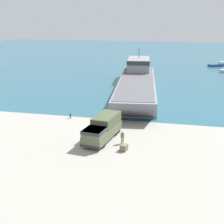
# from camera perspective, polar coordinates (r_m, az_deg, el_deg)

# --- Properties ---
(ground_plane) EXTENTS (240.00, 240.00, 0.00)m
(ground_plane) POSITION_cam_1_polar(r_m,az_deg,el_deg) (43.99, -3.19, -3.77)
(ground_plane) COLOR #9E998E
(water_surface) EXTENTS (240.00, 180.00, 0.01)m
(water_surface) POSITION_cam_1_polar(r_m,az_deg,el_deg) (137.30, 8.31, 10.09)
(water_surface) COLOR #285B70
(water_surface) RESTS_ON ground_plane
(landing_craft) EXTENTS (12.50, 43.78, 7.99)m
(landing_craft) POSITION_cam_1_polar(r_m,az_deg,el_deg) (72.22, 4.65, 5.95)
(landing_craft) COLOR gray
(landing_craft) RESTS_ON ground_plane
(military_truck) EXTENTS (3.64, 8.49, 2.97)m
(military_truck) POSITION_cam_1_polar(r_m,az_deg,el_deg) (41.16, -1.69, -2.96)
(military_truck) COLOR #566042
(military_truck) RESTS_ON ground_plane
(soldier_on_ramp) EXTENTS (0.47, 0.30, 1.64)m
(soldier_on_ramp) POSITION_cam_1_polar(r_m,az_deg,el_deg) (39.89, 1.91, -4.51)
(soldier_on_ramp) COLOR #6B664C
(soldier_on_ramp) RESTS_ON ground_plane
(moored_boat_b) EXTENTS (8.91, 5.72, 1.64)m
(moored_boat_b) POSITION_cam_1_polar(r_m,az_deg,el_deg) (112.31, 19.40, 8.17)
(moored_boat_b) COLOR navy
(moored_boat_b) RESTS_ON ground_plane
(mooring_bollard) EXTENTS (0.25, 0.25, 0.85)m
(mooring_bollard) POSITION_cam_1_polar(r_m,az_deg,el_deg) (50.46, -7.62, -0.64)
(mooring_bollard) COLOR #333338
(mooring_bollard) RESTS_ON ground_plane
(cargo_crate) EXTENTS (0.94, 1.06, 0.76)m
(cargo_crate) POSITION_cam_1_polar(r_m,az_deg,el_deg) (38.04, 2.20, -6.51)
(cargo_crate) COLOR #6B664C
(cargo_crate) RESTS_ON ground_plane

